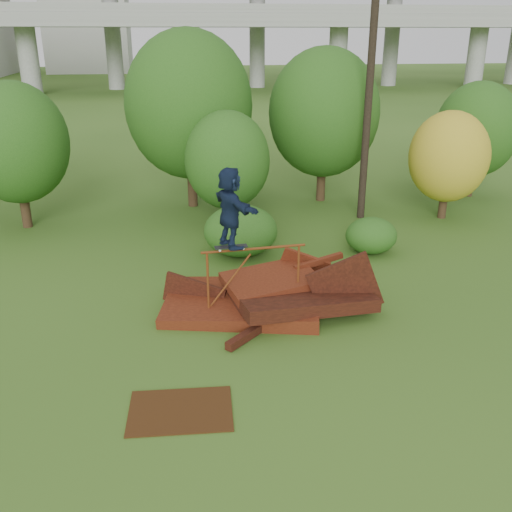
{
  "coord_description": "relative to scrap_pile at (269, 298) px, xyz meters",
  "views": [
    {
      "loc": [
        -2.75,
        -10.94,
        6.75
      ],
      "look_at": [
        -0.8,
        2.0,
        1.6
      ],
      "focal_mm": 40.0,
      "sensor_mm": 36.0,
      "label": 1
    }
  ],
  "objects": [
    {
      "name": "freeway_overpass",
      "position": [
        0.44,
        60.73,
        9.97
      ],
      "size": [
        160.0,
        15.0,
        13.7
      ],
      "color": "gray",
      "rests_on": "ground"
    },
    {
      "name": "skater",
      "position": [
        -0.98,
        -0.25,
        2.54
      ],
      "size": [
        1.21,
        1.89,
        1.95
      ],
      "primitive_type": "imported",
      "rotation": [
        0.0,
        0.0,
        1.95
      ],
      "color": "#131F3A",
      "rests_on": "skateboard"
    },
    {
      "name": "grind_rail",
      "position": [
        -0.42,
        -0.21,
        0.96
      ],
      "size": [
        2.61,
        0.25,
        1.83
      ],
      "color": "#6A3110",
      "rests_on": "ground"
    },
    {
      "name": "tree_0",
      "position": [
        -7.71,
        8.05,
        2.76
      ],
      "size": [
        3.73,
        3.73,
        5.26
      ],
      "color": "black",
      "rests_on": "ground"
    },
    {
      "name": "utility_pole",
      "position": [
        4.9,
        7.32,
        4.32
      ],
      "size": [
        1.4,
        0.28,
        9.18
      ],
      "color": "black",
      "rests_on": "ground"
    },
    {
      "name": "ground",
      "position": [
        0.44,
        -2.19,
        -0.35
      ],
      "size": [
        240.0,
        240.0,
        0.0
      ],
      "primitive_type": "plane",
      "color": "#2D5116",
      "rests_on": "ground"
    },
    {
      "name": "shrub_right",
      "position": [
        4.0,
        3.59,
        0.25
      ],
      "size": [
        1.67,
        1.53,
        1.18
      ],
      "primitive_type": "ellipsoid",
      "color": "#1A4412",
      "rests_on": "ground"
    },
    {
      "name": "tree_3",
      "position": [
        3.97,
        9.95,
        3.33
      ],
      "size": [
        4.53,
        4.53,
        6.29
      ],
      "color": "black",
      "rests_on": "ground"
    },
    {
      "name": "shrub_left",
      "position": [
        -0.22,
        4.04,
        0.47
      ],
      "size": [
        2.37,
        2.19,
        1.64
      ],
      "primitive_type": "ellipsoid",
      "color": "#1A4412",
      "rests_on": "ground"
    },
    {
      "name": "tree_5",
      "position": [
        10.63,
        9.66,
        2.55
      ],
      "size": [
        3.49,
        3.49,
        4.91
      ],
      "color": "black",
      "rests_on": "ground"
    },
    {
      "name": "skateboard",
      "position": [
        -0.98,
        -0.25,
        1.55
      ],
      "size": [
        0.81,
        0.27,
        0.08
      ],
      "rotation": [
        0.0,
        0.0,
        0.07
      ],
      "color": "black",
      "rests_on": "grind_rail"
    },
    {
      "name": "tree_2",
      "position": [
        -0.33,
        6.82,
        2.18
      ],
      "size": [
        3.03,
        3.03,
        4.27
      ],
      "color": "black",
      "rests_on": "ground"
    },
    {
      "name": "tree_1",
      "position": [
        -1.49,
        9.93,
        3.74
      ],
      "size": [
        5.01,
        5.01,
        6.97
      ],
      "color": "black",
      "rests_on": "ground"
    },
    {
      "name": "tree_4",
      "position": [
        8.02,
        6.81,
        2.04
      ],
      "size": [
        2.97,
        2.97,
        4.11
      ],
      "color": "black",
      "rests_on": "ground"
    },
    {
      "name": "scrap_pile",
      "position": [
        0.0,
        0.0,
        0.0
      ],
      "size": [
        5.84,
        3.72,
        2.03
      ],
      "color": "#3D160A",
      "rests_on": "ground"
    },
    {
      "name": "flat_plate",
      "position": [
        -2.39,
        -3.97,
        -0.33
      ],
      "size": [
        2.04,
        1.51,
        0.03
      ],
      "primitive_type": "cube",
      "rotation": [
        0.0,
        0.0,
        -0.05
      ],
      "color": "#391F0C",
      "rests_on": "ground"
    }
  ]
}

